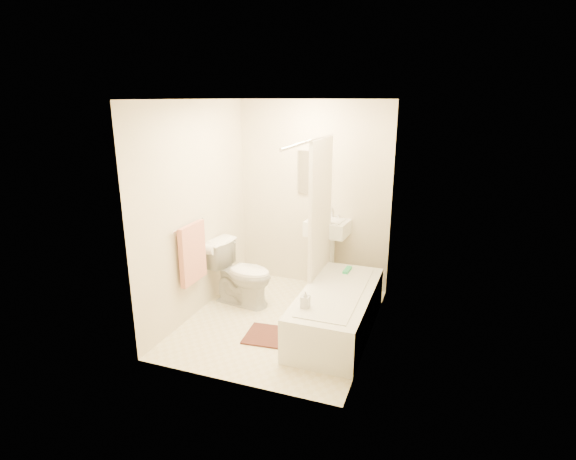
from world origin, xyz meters
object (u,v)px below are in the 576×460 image
(toilet, at_px, (242,273))
(bathtub, at_px, (337,311))
(sink, at_px, (328,252))
(soap_bottle, at_px, (305,299))
(bath_mat, at_px, (274,336))

(toilet, height_order, bathtub, toilet)
(toilet, distance_m, sink, 1.16)
(toilet, xyz_separation_m, bathtub, (1.25, -0.27, -0.15))
(sink, height_order, soap_bottle, sink)
(toilet, distance_m, bathtub, 1.29)
(toilet, bearing_deg, bath_mat, -125.54)
(bath_mat, height_order, soap_bottle, soap_bottle)
(soap_bottle, bearing_deg, sink, 97.17)
(bathtub, bearing_deg, sink, 110.52)
(bathtub, bearing_deg, toilet, 167.58)
(toilet, height_order, soap_bottle, toilet)
(sink, bearing_deg, soap_bottle, -78.66)
(toilet, bearing_deg, bathtub, -94.05)
(sink, height_order, bath_mat, sink)
(toilet, relative_size, sink, 0.77)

